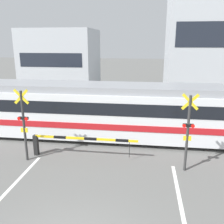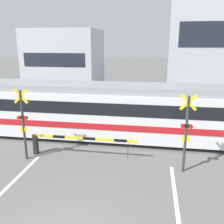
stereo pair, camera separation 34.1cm
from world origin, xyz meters
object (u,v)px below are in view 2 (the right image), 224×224
crossing_barrier_near (65,141)px  crossing_signal_left (23,121)px  commuter_train (114,110)px  crossing_signal_right (186,130)px  crossing_barrier_far (147,113)px  pedestrian (118,99)px

crossing_barrier_near → crossing_signal_left: size_ratio=1.49×
commuter_train → crossing_barrier_near: 3.41m
crossing_signal_left → crossing_signal_right: size_ratio=1.00×
crossing_barrier_near → crossing_barrier_far: size_ratio=1.00×
crossing_barrier_near → crossing_signal_right: bearing=-6.2°
crossing_barrier_far → pedestrian: size_ratio=3.08×
crossing_signal_right → commuter_train: bearing=136.8°
commuter_train → crossing_signal_left: (-3.60, -3.28, 0.20)m
crossing_barrier_far → crossing_barrier_near: bearing=-123.9°
commuter_train → pedestrian: bearing=95.6°
crossing_signal_left → pedestrian: size_ratio=2.06×
crossing_signal_left → crossing_signal_right: (7.09, 0.00, 0.00)m
crossing_signal_right → pedestrian: crossing_signal_right is taller
crossing_barrier_far → pedestrian: bearing=125.7°
crossing_barrier_far → crossing_signal_right: crossing_signal_right is taller
commuter_train → crossing_barrier_near: bearing=-125.1°
crossing_signal_left → crossing_signal_right: 7.09m
crossing_barrier_near → crossing_barrier_far: 6.59m
crossing_barrier_far → crossing_signal_left: size_ratio=1.49×
crossing_barrier_near → crossing_signal_right: size_ratio=1.49×
commuter_train → crossing_barrier_far: commuter_train is taller
crossing_signal_right → pedestrian: 10.24m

